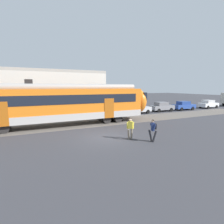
% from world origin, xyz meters
% --- Properties ---
extents(ground_plane, '(160.00, 160.00, 0.00)m').
position_xyz_m(ground_plane, '(0.00, 0.00, 0.00)').
color(ground_plane, '#38383D').
extents(pedestrian_yellow, '(0.67, 0.47, 1.67)m').
position_xyz_m(pedestrian_yellow, '(1.46, -1.28, 0.96)').
color(pedestrian_yellow, '#6B6051').
rests_on(pedestrian_yellow, ground).
extents(pedestrian_navy, '(0.55, 0.67, 1.67)m').
position_xyz_m(pedestrian_navy, '(2.68, -2.48, 0.99)').
color(pedestrian_navy, '#28282D').
rests_on(pedestrian_navy, ground).
extents(parked_car_silver, '(4.08, 1.93, 1.54)m').
position_xyz_m(parked_car_silver, '(9.40, 9.61, 0.78)').
color(parked_car_silver, '#B7BABF').
rests_on(parked_car_silver, ground).
extents(parked_car_grey, '(4.06, 1.87, 1.54)m').
position_xyz_m(parked_car_grey, '(14.31, 9.93, 0.78)').
color(parked_car_grey, gray).
rests_on(parked_car_grey, ground).
extents(parked_car_blue, '(4.08, 1.91, 1.54)m').
position_xyz_m(parked_car_blue, '(18.93, 9.63, 0.78)').
color(parked_car_blue, '#284799').
rests_on(parked_car_blue, ground).
extents(parked_car_white, '(4.04, 1.84, 1.54)m').
position_xyz_m(parked_car_white, '(25.41, 9.68, 0.78)').
color(parked_car_white, silver).
rests_on(parked_car_white, ground).
extents(background_building, '(19.85, 5.00, 9.20)m').
position_xyz_m(background_building, '(-4.65, 14.78, 3.21)').
color(background_building, beige).
rests_on(background_building, ground).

